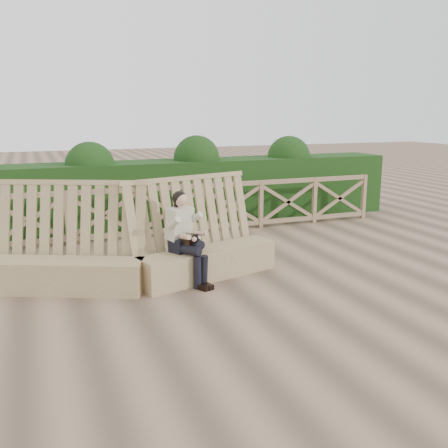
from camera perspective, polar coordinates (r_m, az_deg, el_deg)
name	(u,v)px	position (r m, az deg, el deg)	size (l,w,h in m)	color
ground	(232,286)	(7.74, 0.91, -7.14)	(60.00, 60.00, 0.00)	brown
bench	(138,257)	(7.91, -9.83, -3.78)	(4.62, 1.67, 1.62)	olive
woman	(185,234)	(7.73, -4.46, -1.14)	(0.61, 0.89, 1.44)	black
guardrail	(171,210)	(10.80, -6.13, 1.56)	(10.10, 0.09, 1.10)	#907053
hedge	(157,193)	(11.91, -7.68, 3.52)	(12.00, 1.20, 1.50)	black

